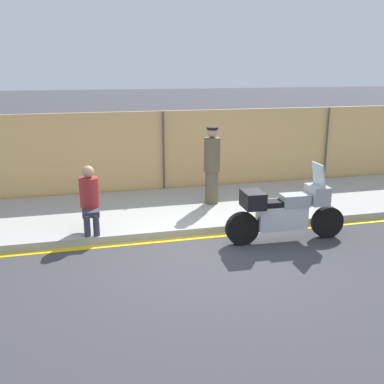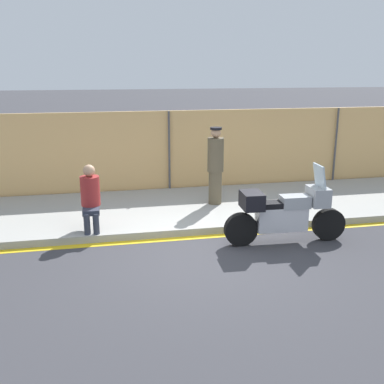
% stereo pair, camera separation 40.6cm
% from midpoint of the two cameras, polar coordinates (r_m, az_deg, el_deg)
% --- Properties ---
extents(ground_plane, '(120.00, 120.00, 0.00)m').
position_cam_midpoint_polar(ground_plane, '(7.84, 0.45, -7.96)').
color(ground_plane, '#38383D').
extents(sidewalk, '(33.62, 3.06, 0.14)m').
position_cam_midpoint_polar(sidewalk, '(10.05, -3.08, -2.16)').
color(sidewalk, '#9E9E99').
rests_on(sidewalk, ground_plane).
extents(curb_paint_stripe, '(33.62, 0.18, 0.01)m').
position_cam_midpoint_polar(curb_paint_stripe, '(8.58, -0.95, -5.80)').
color(curb_paint_stripe, gold).
rests_on(curb_paint_stripe, ground_plane).
extents(storefront_fence, '(31.94, 0.17, 2.10)m').
position_cam_midpoint_polar(storefront_fence, '(11.36, -4.75, 4.97)').
color(storefront_fence, '#E5B26B').
rests_on(storefront_fence, ground_plane).
extents(motorcycle, '(2.30, 0.55, 1.45)m').
position_cam_midpoint_polar(motorcycle, '(8.37, 10.39, -2.41)').
color(motorcycle, black).
rests_on(motorcycle, ground_plane).
extents(officer_standing, '(0.36, 0.36, 1.73)m').
position_cam_midpoint_polar(officer_standing, '(10.00, 1.39, 3.45)').
color(officer_standing, brown).
rests_on(officer_standing, sidewalk).
extents(person_seated_on_curb, '(0.36, 0.64, 1.23)m').
position_cam_midpoint_polar(person_seated_on_curb, '(8.62, -14.21, -0.45)').
color(person_seated_on_curb, '#2D3342').
rests_on(person_seated_on_curb, sidewalk).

